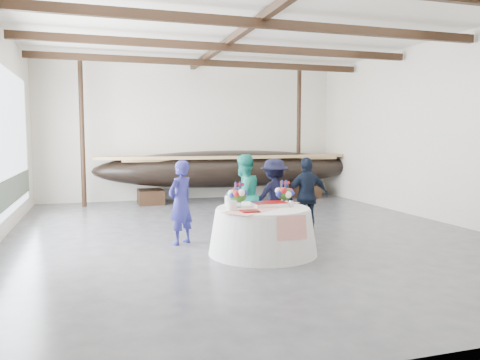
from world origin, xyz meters
name	(u,v)px	position (x,y,z in m)	size (l,w,h in m)	color
floor	(247,233)	(0.00, 0.00, 0.00)	(10.00, 12.00, 0.01)	#3D3D42
wall_back	(192,132)	(0.00, 6.00, 2.25)	(10.00, 0.02, 4.50)	silver
wall_front	(447,122)	(0.00, -6.00, 2.25)	(10.00, 0.02, 4.50)	silver
wall_right	(440,131)	(5.00, 0.00, 2.25)	(0.02, 12.00, 4.50)	silver
ceiling	(247,22)	(0.00, 0.00, 4.50)	(10.00, 12.00, 0.01)	white
pavilion_structure	(236,53)	(0.00, 0.86, 4.00)	(9.80, 11.76, 4.50)	black
open_bay	(3,150)	(-4.95, 1.00, 1.83)	(0.03, 7.00, 3.20)	silver
longboat_display	(232,168)	(1.12, 5.10, 1.05)	(8.80, 1.76, 1.65)	black
banquet_table	(263,231)	(-0.28, -1.79, 0.42)	(1.96, 1.96, 0.84)	silver
tabletop_items	(260,198)	(-0.29, -1.64, 0.99)	(1.76, 1.55, 0.40)	red
guest_woman_blue	(181,202)	(-1.56, -0.62, 0.82)	(0.60, 0.39, 1.65)	navy
guest_woman_teal	(243,196)	(-0.20, -0.37, 0.87)	(0.85, 0.66, 1.74)	teal
guest_man_left	(274,196)	(0.54, -0.26, 0.82)	(1.06, 0.61, 1.64)	black
guest_man_right	(307,196)	(1.19, -0.51, 0.83)	(0.98, 0.41, 1.67)	black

